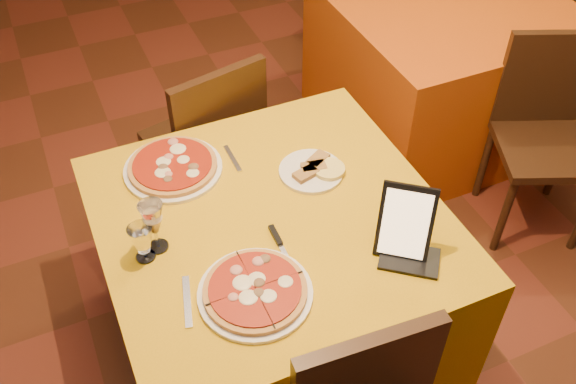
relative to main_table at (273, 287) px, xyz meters
name	(u,v)px	position (x,y,z in m)	size (l,w,h in m)	color
floor	(292,340)	(0.07, -0.01, -0.38)	(6.00, 7.00, 0.01)	#5E2D19
main_table	(273,287)	(0.00, 0.00, 0.00)	(1.10, 1.10, 0.75)	gold
side_table	(441,69)	(1.37, 0.96, 0.00)	(1.10, 1.10, 0.75)	#C04B0C
chair_main_far	(202,141)	(0.00, 0.81, 0.08)	(0.42, 0.42, 0.91)	black
chair_side_near	(547,147)	(1.37, 0.16, 0.08)	(0.40, 0.40, 0.91)	black
pizza_near	(255,292)	(-0.16, -0.27, 0.39)	(0.34, 0.34, 0.03)	white
pizza_far	(173,167)	(-0.23, 0.34, 0.39)	(0.34, 0.34, 0.03)	white
cutlet_dish	(311,170)	(0.21, 0.14, 0.39)	(0.23, 0.23, 0.03)	white
wine_glass	(154,226)	(-0.37, 0.02, 0.47)	(0.07, 0.07, 0.19)	tan
water_glass	(143,243)	(-0.42, 0.00, 0.44)	(0.06, 0.06, 0.13)	silver
tablet	(405,222)	(0.31, -0.29, 0.49)	(0.16, 0.01, 0.24)	black
knife	(286,256)	(-0.02, -0.17, 0.38)	(0.19, 0.02, 0.01)	silver
fork_near	(187,301)	(-0.35, -0.22, 0.38)	(0.18, 0.02, 0.01)	#A3A3A9
fork_far	(233,158)	(-0.02, 0.32, 0.38)	(0.15, 0.02, 0.01)	#ACAEB3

